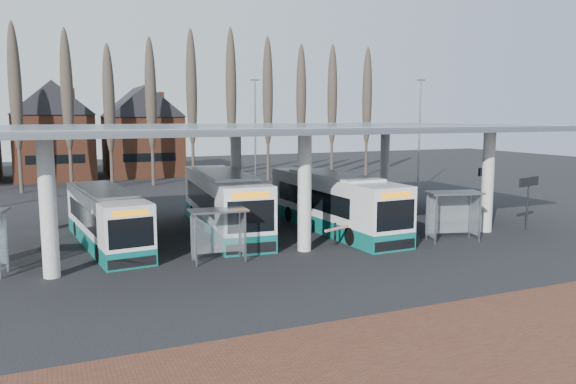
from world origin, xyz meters
name	(u,v)px	position (x,y,z in m)	size (l,w,h in m)	color
ground	(327,262)	(0.00, 0.00, 0.00)	(140.00, 140.00, 0.00)	black
brick_strip	(524,364)	(0.00, -12.00, 0.01)	(70.00, 10.00, 0.03)	brown
station_canopy	(265,136)	(0.00, 8.00, 5.68)	(32.00, 16.00, 6.34)	silver
poplar_row	(173,96)	(0.00, 33.00, 8.78)	(45.10, 1.10, 14.50)	#473D33
townhouse_row	(4,124)	(-15.75, 44.00, 5.94)	(36.80, 10.30, 12.25)	brown
lamp_post_b	(255,132)	(6.00, 26.00, 5.34)	(0.80, 0.16, 10.17)	slate
lamp_post_c	(419,132)	(20.00, 20.00, 5.34)	(0.80, 0.16, 10.17)	slate
bus_0	(106,219)	(-9.19, 7.85, 1.43)	(3.41, 11.07, 3.03)	white
bus_1	(224,203)	(-2.30, 9.04, 1.67)	(3.83, 12.97, 3.55)	white
bus_2	(333,203)	(3.84, 6.59, 1.62)	(3.10, 12.45, 3.44)	white
shelter_1	(218,223)	(-4.66, 2.28, 1.84)	(2.81, 1.56, 2.52)	gray
shelter_2	(452,205)	(8.51, 1.38, 2.00)	(3.24, 2.18, 2.75)	gray
info_sign_0	(529,186)	(14.63, 1.89, 2.70)	(2.11, 0.73, 3.22)	black
info_sign_1	(486,175)	(16.08, 7.01, 2.82)	(2.13, 0.97, 3.36)	black
barrier	(339,229)	(2.05, 2.55, 0.94)	(2.29, 1.11, 1.21)	black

